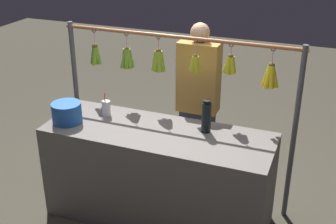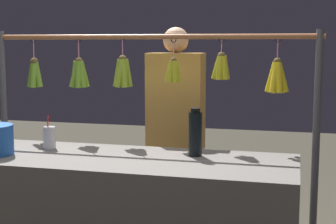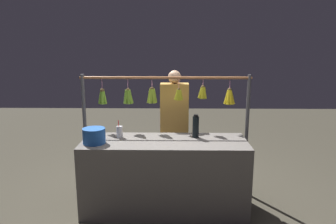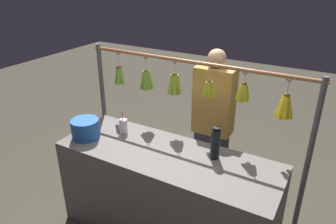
# 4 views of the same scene
# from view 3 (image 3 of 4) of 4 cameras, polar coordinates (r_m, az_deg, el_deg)

# --- Properties ---
(ground_plane) EXTENTS (12.00, 12.00, 0.00)m
(ground_plane) POSITION_cam_3_polar(r_m,az_deg,el_deg) (3.93, -0.58, -16.84)
(ground_plane) COLOR #403C30
(market_counter) EXTENTS (1.86, 0.66, 0.83)m
(market_counter) POSITION_cam_3_polar(r_m,az_deg,el_deg) (3.75, -0.59, -11.25)
(market_counter) COLOR #66605B
(market_counter) RESTS_ON ground
(display_rack) EXTENTS (2.10, 0.13, 1.54)m
(display_rack) POSITION_cam_3_polar(r_m,az_deg,el_deg) (3.94, -0.38, 0.77)
(display_rack) COLOR #4C4C51
(display_rack) RESTS_ON ground
(water_bottle) EXTENTS (0.08, 0.08, 0.27)m
(water_bottle) POSITION_cam_3_polar(r_m,az_deg,el_deg) (3.71, 5.00, -2.61)
(water_bottle) COLOR black
(water_bottle) RESTS_ON market_counter
(blue_bucket) EXTENTS (0.25, 0.25, 0.17)m
(blue_bucket) POSITION_cam_3_polar(r_m,az_deg,el_deg) (3.57, -13.13, -4.19)
(blue_bucket) COLOR #2056AD
(blue_bucket) RESTS_ON market_counter
(drink_cup) EXTENTS (0.07, 0.07, 0.20)m
(drink_cup) POSITION_cam_3_polar(r_m,az_deg,el_deg) (3.75, -8.69, -3.52)
(drink_cup) COLOR silver
(drink_cup) RESTS_ON market_counter
(vendor_person) EXTENTS (0.37, 0.20, 1.57)m
(vendor_person) POSITION_cam_3_polar(r_m,az_deg,el_deg) (4.29, 1.14, -3.13)
(vendor_person) COLOR #2D2D38
(vendor_person) RESTS_ON ground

